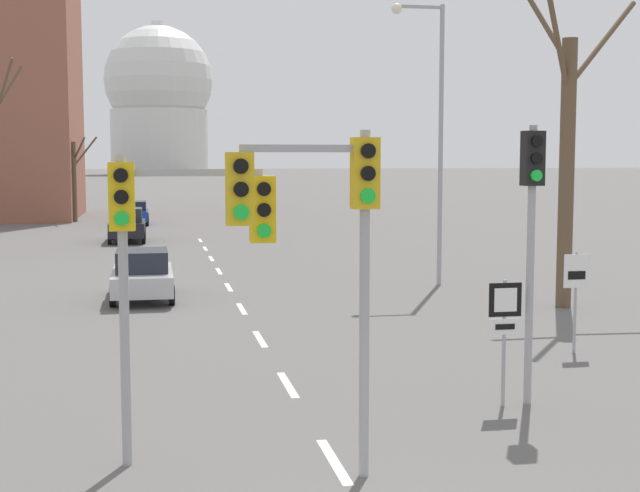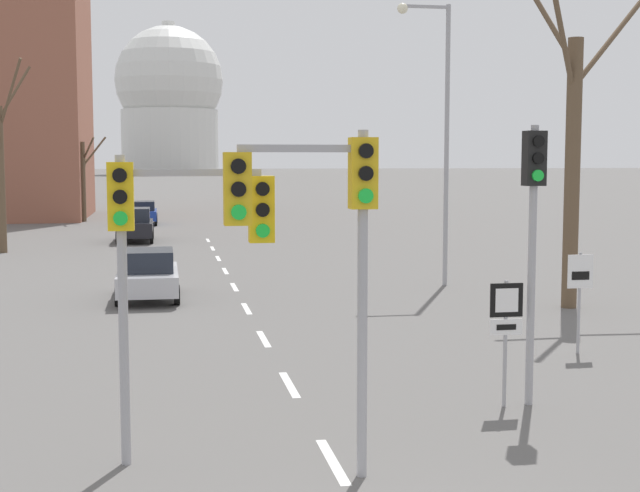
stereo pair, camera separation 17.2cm
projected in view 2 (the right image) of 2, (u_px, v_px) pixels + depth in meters
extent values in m
cube|color=silver|center=(333.00, 461.00, 12.98)|extent=(0.16, 2.00, 0.01)
cube|color=silver|center=(289.00, 384.00, 17.39)|extent=(0.16, 2.00, 0.01)
cube|color=silver|center=(264.00, 339.00, 21.80)|extent=(0.16, 2.00, 0.01)
cube|color=silver|center=(246.00, 309.00, 26.21)|extent=(0.16, 2.00, 0.01)
cube|color=silver|center=(234.00, 287.00, 30.62)|extent=(0.16, 2.00, 0.01)
cube|color=silver|center=(225.00, 271.00, 35.03)|extent=(0.16, 2.00, 0.01)
cube|color=silver|center=(218.00, 258.00, 39.44)|extent=(0.16, 2.00, 0.01)
cube|color=silver|center=(213.00, 248.00, 43.85)|extent=(0.16, 2.00, 0.01)
cube|color=silver|center=(208.00, 240.00, 48.26)|extent=(0.16, 2.00, 0.01)
cylinder|color=#9E9EA3|center=(532.00, 267.00, 15.77)|extent=(0.14, 0.14, 4.98)
cube|color=black|center=(534.00, 158.00, 15.58)|extent=(0.36, 0.28, 0.96)
cylinder|color=black|center=(539.00, 141.00, 15.39)|extent=(0.20, 0.06, 0.20)
cylinder|color=black|center=(538.00, 158.00, 15.41)|extent=(0.20, 0.06, 0.20)
cylinder|color=green|center=(538.00, 176.00, 15.44)|extent=(0.20, 0.06, 0.20)
cylinder|color=#9E9EA3|center=(123.00, 312.00, 12.65)|extent=(0.14, 0.14, 4.45)
cube|color=yellow|center=(121.00, 196.00, 12.49)|extent=(0.36, 0.28, 0.96)
cylinder|color=black|center=(120.00, 175.00, 12.29)|extent=(0.20, 0.06, 0.20)
cylinder|color=black|center=(120.00, 197.00, 12.32)|extent=(0.20, 0.06, 0.20)
cylinder|color=green|center=(121.00, 218.00, 12.35)|extent=(0.20, 0.06, 0.20)
cube|color=#9E9EA3|center=(192.00, 173.00, 12.63)|extent=(1.98, 0.10, 0.10)
cube|color=yellow|center=(261.00, 209.00, 12.85)|extent=(0.36, 0.28, 0.96)
cylinder|color=black|center=(263.00, 189.00, 12.65)|extent=(0.20, 0.06, 0.20)
cylinder|color=black|center=(263.00, 210.00, 12.68)|extent=(0.20, 0.06, 0.20)
cylinder|color=green|center=(263.00, 231.00, 12.71)|extent=(0.20, 0.06, 0.20)
cylinder|color=#9E9EA3|center=(362.00, 306.00, 12.15)|extent=(0.14, 0.14, 4.78)
cube|color=gold|center=(363.00, 173.00, 11.97)|extent=(0.36, 0.28, 0.96)
cylinder|color=black|center=(366.00, 151.00, 11.78)|extent=(0.20, 0.06, 0.20)
cylinder|color=black|center=(366.00, 173.00, 11.81)|extent=(0.20, 0.06, 0.20)
cylinder|color=green|center=(366.00, 196.00, 11.84)|extent=(0.20, 0.06, 0.20)
cube|color=#9E9EA3|center=(301.00, 148.00, 11.79)|extent=(1.69, 0.10, 0.10)
cube|color=gold|center=(237.00, 189.00, 11.70)|extent=(0.36, 0.28, 0.96)
cylinder|color=black|center=(238.00, 166.00, 11.50)|extent=(0.20, 0.06, 0.20)
cylinder|color=black|center=(239.00, 189.00, 11.53)|extent=(0.20, 0.06, 0.20)
cylinder|color=green|center=(239.00, 212.00, 11.56)|extent=(0.20, 0.06, 0.20)
cylinder|color=#9E9EA3|center=(505.00, 344.00, 15.74)|extent=(0.07, 0.07, 2.27)
cube|color=black|center=(506.00, 300.00, 15.64)|extent=(0.60, 0.03, 0.60)
cube|color=white|center=(507.00, 300.00, 15.62)|extent=(0.42, 0.01, 0.42)
cube|color=white|center=(506.00, 327.00, 15.69)|extent=(0.60, 0.03, 0.28)
cube|color=black|center=(506.00, 327.00, 15.67)|extent=(0.36, 0.01, 0.10)
cylinder|color=#9E9EA3|center=(579.00, 303.00, 20.08)|extent=(0.07, 0.07, 2.31)
cube|color=white|center=(580.00, 271.00, 19.99)|extent=(0.60, 0.03, 0.76)
cube|color=black|center=(581.00, 276.00, 19.98)|extent=(0.42, 0.01, 0.19)
cylinder|color=#9E9EA3|center=(447.00, 147.00, 30.63)|extent=(0.16, 0.16, 9.62)
cube|color=#9E9EA3|center=(426.00, 7.00, 30.03)|extent=(1.61, 0.10, 0.10)
sphere|color=#F2EAC6|center=(403.00, 8.00, 29.90)|extent=(0.36, 0.36, 0.36)
cube|color=black|center=(135.00, 228.00, 47.47)|extent=(1.83, 4.46, 0.75)
cube|color=#1E232D|center=(135.00, 215.00, 47.18)|extent=(1.56, 2.14, 0.71)
cylinder|color=black|center=(120.00, 233.00, 48.71)|extent=(0.18, 0.68, 0.68)
cylinder|color=black|center=(152.00, 233.00, 49.01)|extent=(0.18, 0.68, 0.68)
cylinder|color=black|center=(118.00, 238.00, 46.00)|extent=(0.18, 0.68, 0.68)
cylinder|color=black|center=(152.00, 237.00, 46.30)|extent=(0.18, 0.68, 0.68)
cube|color=#B7B7BC|center=(148.00, 280.00, 28.00)|extent=(1.84, 4.22, 0.62)
cube|color=#1E232D|center=(148.00, 260.00, 27.73)|extent=(1.57, 2.02, 0.65)
cylinder|color=black|center=(122.00, 284.00, 29.16)|extent=(0.18, 0.61, 0.61)
cylinder|color=black|center=(176.00, 283.00, 29.46)|extent=(0.18, 0.61, 0.61)
cylinder|color=black|center=(118.00, 296.00, 26.60)|extent=(0.18, 0.61, 0.61)
cylinder|color=black|center=(177.00, 295.00, 26.90)|extent=(0.18, 0.61, 0.61)
cube|color=navy|center=(145.00, 215.00, 59.85)|extent=(1.61, 4.51, 0.62)
cube|color=#1E232D|center=(144.00, 206.00, 59.57)|extent=(1.37, 2.17, 0.62)
cylinder|color=black|center=(134.00, 218.00, 61.12)|extent=(0.18, 0.70, 0.70)
cylinder|color=black|center=(156.00, 218.00, 61.38)|extent=(0.18, 0.70, 0.70)
cylinder|color=black|center=(133.00, 221.00, 58.38)|extent=(0.18, 0.70, 0.70)
cylinder|color=black|center=(156.00, 221.00, 58.64)|extent=(0.18, 0.70, 0.70)
cylinder|color=brown|center=(83.00, 182.00, 62.47)|extent=(0.39, 0.39, 5.59)
cylinder|color=brown|center=(88.00, 148.00, 61.67)|extent=(0.99, 1.51, 1.63)
cylinder|color=brown|center=(94.00, 152.00, 62.64)|extent=(1.71, 0.65, 2.17)
cylinder|color=brown|center=(84.00, 167.00, 63.25)|extent=(0.23, 1.83, 1.31)
cylinder|color=brown|center=(572.00, 175.00, 26.04)|extent=(0.45, 0.45, 7.88)
cylinder|color=brown|center=(563.00, 37.00, 25.04)|extent=(1.44, 1.23, 3.20)
cylinder|color=brown|center=(546.00, 16.00, 26.30)|extent=(1.22, 1.83, 3.05)
cylinder|color=brown|center=(610.00, 41.00, 26.49)|extent=(2.79, 1.51, 2.70)
cylinder|color=brown|center=(1.00, 180.00, 41.54)|extent=(0.35, 0.35, 6.85)
cylinder|color=brown|center=(14.00, 93.00, 41.51)|extent=(1.49, 0.63, 2.54)
cylinder|color=brown|center=(11.00, 92.00, 40.25)|extent=(1.41, 2.26, 2.91)
cylinder|color=silver|center=(170.00, 142.00, 257.32)|extent=(27.74, 27.74, 18.49)
sphere|color=silver|center=(169.00, 80.00, 255.60)|extent=(30.82, 30.82, 30.82)
cylinder|color=silver|center=(168.00, 31.00, 254.25)|extent=(3.70, 3.70, 5.39)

